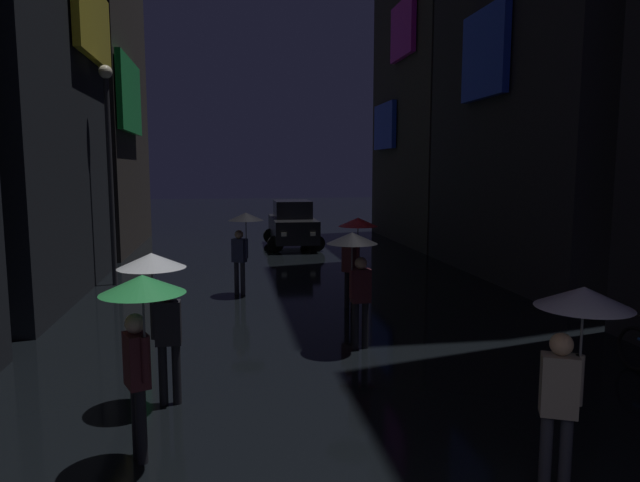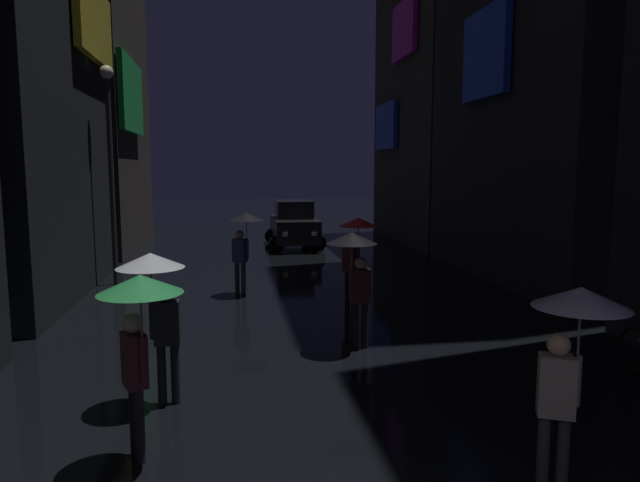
% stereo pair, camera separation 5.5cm
% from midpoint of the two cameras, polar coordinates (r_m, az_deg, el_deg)
% --- Properties ---
extents(building_right_far, '(4.25, 8.22, 13.48)m').
position_cam_midpoint_polar(building_right_far, '(26.28, 11.98, 14.81)').
color(building_right_far, '#33302D').
rests_on(building_right_far, ground).
extents(pedestrian_near_crossing_black, '(0.90, 0.90, 2.12)m').
position_cam_midpoint_polar(pedestrian_near_crossing_black, '(10.05, 3.35, -1.66)').
color(pedestrian_near_crossing_black, black).
rests_on(pedestrian_near_crossing_black, ground).
extents(pedestrian_midstreet_centre_green, '(0.90, 0.90, 2.12)m').
position_cam_midpoint_polar(pedestrian_midstreet_centre_green, '(6.42, -17.73, -7.13)').
color(pedestrian_midstreet_centre_green, black).
rests_on(pedestrian_midstreet_centre_green, ground).
extents(pedestrian_far_right_black, '(0.90, 0.90, 2.12)m').
position_cam_midpoint_polar(pedestrian_far_right_black, '(14.59, -7.74, 1.07)').
color(pedestrian_far_right_black, '#2D2D38').
rests_on(pedestrian_far_right_black, ground).
extents(pedestrian_midstreet_left_red, '(0.90, 0.90, 2.12)m').
position_cam_midpoint_polar(pedestrian_midstreet_left_red, '(13.03, 3.44, 0.39)').
color(pedestrian_midstreet_left_red, black).
rests_on(pedestrian_midstreet_left_red, ground).
extents(pedestrian_foreground_left_clear, '(0.90, 0.90, 2.12)m').
position_cam_midpoint_polar(pedestrian_foreground_left_clear, '(6.01, 23.93, -8.42)').
color(pedestrian_foreground_left_clear, '#2D2D38').
rests_on(pedestrian_foreground_left_clear, ground).
extents(pedestrian_foreground_right_clear, '(0.90, 0.90, 2.12)m').
position_cam_midpoint_polar(pedestrian_foreground_right_clear, '(7.93, -16.17, -4.36)').
color(pedestrian_foreground_right_clear, black).
rests_on(pedestrian_foreground_right_clear, ground).
extents(car_distant, '(2.27, 4.16, 1.92)m').
position_cam_midpoint_polar(car_distant, '(23.45, -2.84, 1.63)').
color(car_distant, black).
rests_on(car_distant, ground).
extents(streetlamp_left_far, '(0.36, 0.36, 5.97)m').
position_cam_midpoint_polar(streetlamp_left_far, '(16.69, -20.43, 8.42)').
color(streetlamp_left_far, '#2D2D33').
rests_on(streetlamp_left_far, ground).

